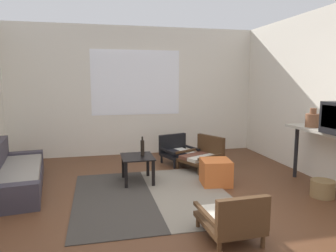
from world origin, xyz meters
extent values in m
plane|color=#56331E|center=(0.00, 0.00, 0.00)|extent=(7.80, 7.80, 0.00)
cube|color=silver|center=(0.00, 3.06, 1.35)|extent=(5.60, 0.12, 2.70)
cube|color=white|center=(0.00, 3.00, 1.54)|extent=(1.87, 0.01, 1.36)
cube|color=#38332D|center=(-0.65, 0.44, 0.01)|extent=(1.06, 2.29, 0.01)
cube|color=gray|center=(0.40, 0.44, 0.01)|extent=(1.06, 2.29, 0.01)
cube|color=#38333D|center=(-2.01, 1.19, 0.11)|extent=(0.93, 2.10, 0.21)
cube|color=gray|center=(-1.98, 1.20, 0.26)|extent=(0.81, 1.91, 0.10)
cube|color=#38333D|center=(-2.13, 2.11, 0.17)|extent=(0.70, 0.27, 0.35)
cube|color=#38333D|center=(-1.89, 0.27, 0.17)|extent=(0.70, 0.27, 0.35)
cube|color=black|center=(-0.24, 1.08, 0.41)|extent=(0.49, 0.59, 0.02)
cube|color=black|center=(-0.44, 1.33, 0.20)|extent=(0.04, 0.04, 0.40)
cube|color=black|center=(-0.03, 1.33, 0.20)|extent=(0.04, 0.04, 0.40)
cube|color=black|center=(-0.44, 0.83, 0.20)|extent=(0.04, 0.04, 0.40)
cube|color=black|center=(-0.03, 0.83, 0.20)|extent=(0.04, 0.04, 0.40)
cylinder|color=black|center=(0.99, 1.84, 0.07)|extent=(0.04, 0.04, 0.15)
cylinder|color=black|center=(0.51, 1.68, 0.07)|extent=(0.04, 0.04, 0.15)
cylinder|color=black|center=(0.85, 2.28, 0.07)|extent=(0.04, 0.04, 0.15)
cylinder|color=black|center=(0.37, 2.13, 0.07)|extent=(0.04, 0.04, 0.15)
cube|color=black|center=(0.68, 1.98, 0.17)|extent=(0.73, 0.70, 0.05)
cube|color=silver|center=(0.78, 1.99, 0.23)|extent=(0.33, 0.52, 0.06)
cube|color=black|center=(0.59, 1.93, 0.23)|extent=(0.33, 0.52, 0.06)
cube|color=black|center=(0.60, 2.21, 0.37)|extent=(0.58, 0.25, 0.34)
cube|color=black|center=(0.94, 2.07, 0.29)|extent=(0.21, 0.53, 0.04)
cube|color=black|center=(0.42, 1.90, 0.29)|extent=(0.21, 0.53, 0.04)
cylinder|color=#472D19|center=(0.20, -0.60, 0.06)|extent=(0.04, 0.04, 0.13)
cylinder|color=#472D19|center=(0.65, -0.59, 0.06)|extent=(0.04, 0.04, 0.13)
cylinder|color=#472D19|center=(0.22, -1.15, 0.06)|extent=(0.04, 0.04, 0.13)
cylinder|color=#472D19|center=(0.67, -1.13, 0.06)|extent=(0.04, 0.04, 0.13)
cube|color=#472D19|center=(0.43, -0.87, 0.15)|extent=(0.56, 0.65, 0.05)
cube|color=beige|center=(0.34, -0.85, 0.21)|extent=(0.20, 0.58, 0.06)
cube|color=brown|center=(0.53, -0.85, 0.21)|extent=(0.20, 0.58, 0.06)
cube|color=#472D19|center=(0.44, -1.15, 0.35)|extent=(0.53, 0.09, 0.34)
cube|color=#472D19|center=(0.19, -0.88, 0.27)|extent=(0.07, 0.63, 0.04)
cube|color=#472D19|center=(0.68, -0.86, 0.27)|extent=(0.07, 0.63, 0.04)
cylinder|color=#472D19|center=(0.81, 1.18, 0.07)|extent=(0.04, 0.04, 0.15)
cylinder|color=#472D19|center=(0.56, 1.67, 0.07)|extent=(0.04, 0.04, 0.15)
cylinder|color=#472D19|center=(1.31, 1.42, 0.07)|extent=(0.04, 0.04, 0.15)
cylinder|color=#472D19|center=(1.07, 1.92, 0.07)|extent=(0.04, 0.04, 0.15)
cube|color=#472D19|center=(0.94, 1.55, 0.17)|extent=(0.85, 0.85, 0.05)
cube|color=beige|center=(0.97, 1.44, 0.23)|extent=(0.61, 0.44, 0.06)
cube|color=brown|center=(0.87, 1.64, 0.23)|extent=(0.61, 0.44, 0.06)
cube|color=#472D19|center=(1.20, 1.67, 0.39)|extent=(0.34, 0.60, 0.38)
cube|color=#472D19|center=(1.07, 1.28, 0.29)|extent=(0.59, 0.32, 0.04)
cube|color=#472D19|center=(0.81, 1.81, 0.29)|extent=(0.59, 0.32, 0.04)
cube|color=#D1662D|center=(0.91, 0.69, 0.19)|extent=(0.49, 0.49, 0.39)
cylinder|color=black|center=(2.33, 0.75, 0.42)|extent=(0.06, 0.06, 0.85)
cube|color=black|center=(2.11, -0.19, 1.12)|extent=(0.01, 0.28, 0.30)
cylinder|color=brown|center=(2.33, 0.40, 0.99)|extent=(0.21, 0.21, 0.20)
cylinder|color=brown|center=(2.33, 0.40, 1.13)|extent=(0.09, 0.09, 0.09)
cylinder|color=black|center=(-0.16, 1.09, 0.54)|extent=(0.06, 0.06, 0.25)
cylinder|color=black|center=(-0.16, 1.09, 0.69)|extent=(0.03, 0.03, 0.06)
cylinder|color=olive|center=(2.15, -0.12, 0.12)|extent=(0.32, 0.32, 0.23)
camera|label=1|loc=(-0.84, -3.66, 1.58)|focal=33.50mm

